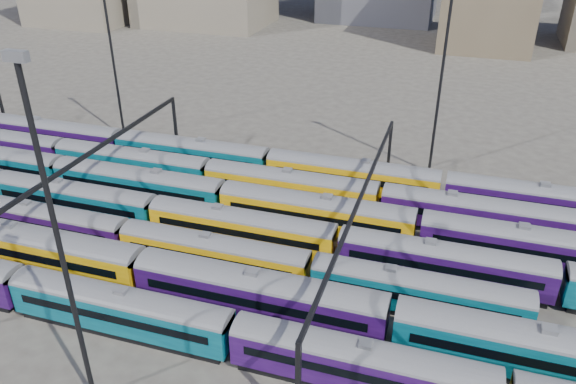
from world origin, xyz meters
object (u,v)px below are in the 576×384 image
(rake_0, at_px, (120,306))
(rake_1, at_px, (141,267))
(mast_2, at_px, (58,239))
(rake_2, at_px, (45,219))

(rake_0, distance_m, rake_1, 5.09)
(rake_0, bearing_deg, mast_2, -74.90)
(mast_2, bearing_deg, rake_1, 103.18)
(rake_1, distance_m, mast_2, 16.55)
(mast_2, bearing_deg, rake_0, 105.10)
(rake_0, xyz_separation_m, rake_1, (-0.92, 5.00, 0.32))
(rake_2, xyz_separation_m, mast_2, (17.36, -17.00, 11.47))
(rake_0, relative_size, mast_2, 3.92)
(rake_1, bearing_deg, rake_2, 161.03)
(rake_2, bearing_deg, rake_1, -18.97)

